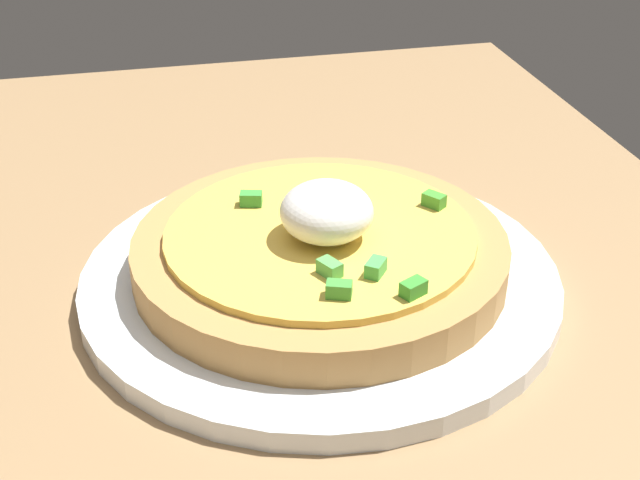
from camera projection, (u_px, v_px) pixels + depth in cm
name	position (u px, v px, depth cm)	size (l,w,h in cm)	color
dining_table	(112.00, 426.00, 44.07)	(95.77, 79.36, 3.34)	#94724C
plate	(320.00, 279.00, 51.49)	(27.43, 27.43, 1.23)	white
pizza	(321.00, 249.00, 50.39)	(21.28, 21.28, 5.81)	#B7864A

